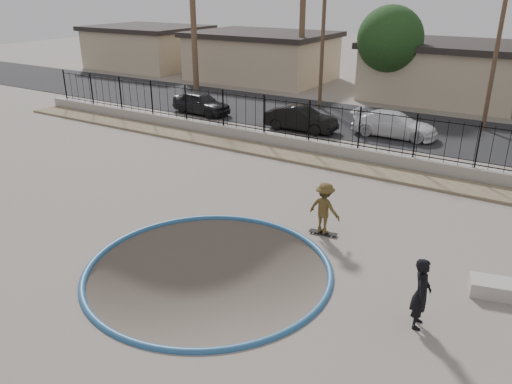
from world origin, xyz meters
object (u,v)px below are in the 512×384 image
object	(u,v)px
car_b	(301,119)
skater	(324,211)
skateboard	(323,233)
videographer	(421,293)
car_a	(201,103)
car_c	(394,124)
concrete_ledge	(503,289)

from	to	relation	value
car_b	skater	bearing A→B (deg)	-151.45
skateboard	videographer	world-z (taller)	videographer
videographer	car_a	world-z (taller)	videographer
skater	car_a	size ratio (longest dim) A/B	0.43
car_a	skateboard	bearing A→B (deg)	-123.76
car_c	concrete_ledge	bearing A→B (deg)	-153.40
concrete_ledge	car_a	size ratio (longest dim) A/B	0.41
skateboard	car_a	distance (m)	17.28
concrete_ledge	car_c	xyz separation A→B (m)	(-7.00, 13.00, 0.48)
skateboard	car_b	xyz separation A→B (m)	(-6.31, 10.69, 0.63)
car_c	skateboard	bearing A→B (deg)	-174.22
car_a	concrete_ledge	bearing A→B (deg)	-116.34
skater	videographer	size ratio (longest dim) A/B	0.95
videographer	concrete_ledge	bearing A→B (deg)	-43.26
videographer	car_c	xyz separation A→B (m)	(-5.46, 15.37, -0.20)
skater	car_b	xyz separation A→B (m)	(-6.31, 10.69, -0.14)
concrete_ledge	skater	bearing A→B (deg)	172.45
car_a	car_c	size ratio (longest dim) A/B	0.88
skateboard	concrete_ledge	distance (m)	5.43
car_b	car_c	world-z (taller)	car_b
skater	car_a	bearing A→B (deg)	-31.63
car_a	videographer	bearing A→B (deg)	-123.64
skateboard	car_c	world-z (taller)	car_c
skater	car_c	distance (m)	12.39
skateboard	videographer	bearing A→B (deg)	-45.92
skateboard	car_b	bearing A→B (deg)	113.32
skateboard	car_b	world-z (taller)	car_b
skater	car_c	world-z (taller)	skater
videographer	car_c	bearing A→B (deg)	9.23
concrete_ledge	car_c	bearing A→B (deg)	118.29
skater	concrete_ledge	xyz separation A→B (m)	(5.38, -0.71, -0.64)
skater	concrete_ledge	bearing A→B (deg)	-179.96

